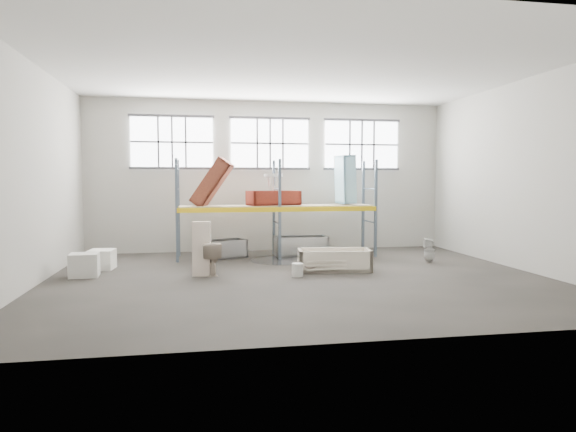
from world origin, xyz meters
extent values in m
cube|color=#423E38|center=(0.00, 0.00, -0.05)|extent=(12.00, 10.00, 0.10)
cube|color=silver|center=(0.00, 0.00, 5.05)|extent=(12.00, 10.00, 0.10)
cube|color=#ABA99D|center=(0.00, 5.05, 2.50)|extent=(12.00, 0.10, 5.00)
cube|color=#B2B0A4|center=(0.00, -5.05, 2.50)|extent=(12.00, 0.10, 5.00)
cube|color=#B6B4A9|center=(-6.05, 0.00, 2.50)|extent=(0.10, 10.00, 5.00)
cube|color=#B6B4A8|center=(6.05, 0.00, 2.50)|extent=(0.10, 10.00, 5.00)
cube|color=white|center=(-3.20, 4.94, 3.60)|extent=(2.60, 0.04, 1.60)
cube|color=white|center=(0.00, 4.94, 3.60)|extent=(2.60, 0.04, 1.60)
cube|color=white|center=(3.20, 4.94, 3.60)|extent=(2.60, 0.04, 1.60)
cube|color=slate|center=(-3.00, 2.90, 1.50)|extent=(0.08, 0.08, 3.00)
cube|color=slate|center=(-3.00, 4.10, 1.50)|extent=(0.08, 0.08, 3.00)
cube|color=slate|center=(0.00, 2.90, 1.50)|extent=(0.08, 0.08, 3.00)
cube|color=slate|center=(0.00, 4.10, 1.50)|extent=(0.08, 0.08, 3.00)
cube|color=slate|center=(3.00, 2.90, 1.50)|extent=(0.08, 0.08, 3.00)
cube|color=slate|center=(3.00, 4.10, 1.50)|extent=(0.08, 0.08, 3.00)
cube|color=yellow|center=(0.00, 2.90, 1.50)|extent=(6.00, 0.10, 0.14)
cube|color=yellow|center=(0.00, 4.10, 1.50)|extent=(6.00, 0.10, 0.14)
cube|color=gray|center=(0.00, 3.50, 1.58)|extent=(5.90, 1.10, 0.03)
cylinder|color=black|center=(0.00, 2.70, 0.00)|extent=(1.80, 1.80, 0.00)
cube|color=#F1DFCB|center=(1.12, 0.65, 0.28)|extent=(0.44, 0.24, 0.40)
imported|color=beige|center=(0.40, 0.53, 0.16)|extent=(0.45, 0.45, 0.14)
imported|color=#C1AF9D|center=(-2.10, 0.78, 0.41)|extent=(0.54, 0.85, 0.82)
cube|color=beige|center=(-2.32, 0.68, 0.67)|extent=(0.47, 0.34, 1.35)
imported|color=silver|center=(4.18, 1.62, 0.35)|extent=(0.40, 0.39, 0.70)
imported|color=silver|center=(-0.12, 3.38, 2.09)|extent=(0.69, 0.59, 0.53)
cylinder|color=silver|center=(-0.01, 0.13, 0.16)|extent=(0.30, 0.30, 0.33)
cube|color=silver|center=(-5.17, 1.03, 0.29)|extent=(0.71, 0.62, 0.58)
cube|color=white|center=(-4.94, 2.07, 0.26)|extent=(0.69, 0.69, 0.52)
camera|label=1|loc=(-2.40, -11.94, 2.35)|focal=31.54mm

